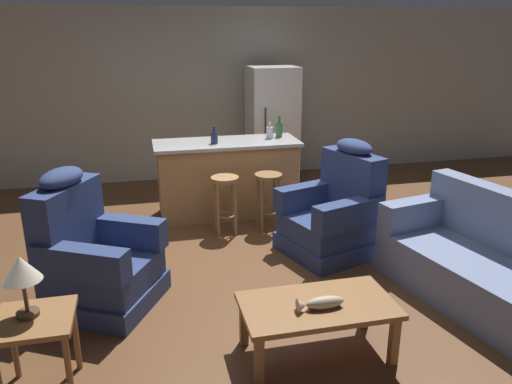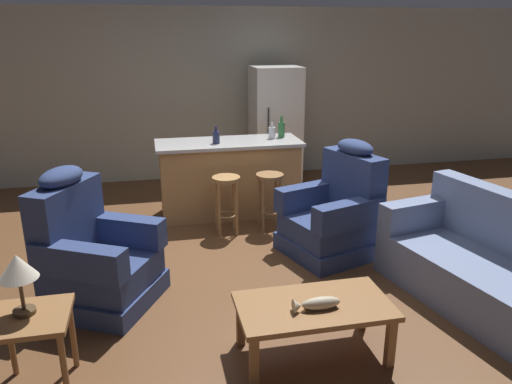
% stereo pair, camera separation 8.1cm
% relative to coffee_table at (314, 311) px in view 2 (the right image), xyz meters
% --- Properties ---
extents(ground_plane, '(12.00, 12.00, 0.00)m').
position_rel_coffee_table_xyz_m(ground_plane, '(-0.11, 1.70, -0.36)').
color(ground_plane, brown).
extents(back_wall, '(12.00, 0.05, 2.60)m').
position_rel_coffee_table_xyz_m(back_wall, '(-0.11, 4.82, 0.94)').
color(back_wall, '#B2B2A3').
rests_on(back_wall, ground_plane).
extents(coffee_table, '(1.10, 0.60, 0.42)m').
position_rel_coffee_table_xyz_m(coffee_table, '(0.00, 0.00, 0.00)').
color(coffee_table, olive).
rests_on(coffee_table, ground_plane).
extents(fish_figurine, '(0.34, 0.10, 0.10)m').
position_rel_coffee_table_xyz_m(fish_figurine, '(-0.01, -0.07, 0.10)').
color(fish_figurine, '#4C3823').
rests_on(fish_figurine, coffee_table).
extents(couch, '(1.21, 2.03, 0.94)m').
position_rel_coffee_table_xyz_m(couch, '(1.70, 0.33, -0.02)').
color(couch, '#707FA3').
rests_on(couch, ground_plane).
extents(recliner_near_lamp, '(1.14, 1.14, 1.20)m').
position_rel_coffee_table_xyz_m(recliner_near_lamp, '(-1.61, 1.13, 0.06)').
color(recliner_near_lamp, navy).
rests_on(recliner_near_lamp, ground_plane).
extents(recliner_near_island, '(1.06, 1.06, 1.20)m').
position_rel_coffee_table_xyz_m(recliner_near_island, '(0.79, 1.65, 0.06)').
color(recliner_near_island, navy).
rests_on(recliner_near_island, ground_plane).
extents(end_table, '(0.48, 0.48, 0.56)m').
position_rel_coffee_table_xyz_m(end_table, '(-1.88, 0.03, 0.10)').
color(end_table, olive).
rests_on(end_table, ground_plane).
extents(table_lamp, '(0.24, 0.24, 0.41)m').
position_rel_coffee_table_xyz_m(table_lamp, '(-1.92, 0.06, 0.50)').
color(table_lamp, '#4C3823').
rests_on(table_lamp, end_table).
extents(kitchen_island, '(1.80, 0.70, 0.95)m').
position_rel_coffee_table_xyz_m(kitchen_island, '(-0.11, 3.05, 0.11)').
color(kitchen_island, '#AD7F4C').
rests_on(kitchen_island, ground_plane).
extents(bar_stool_left, '(0.32, 0.32, 0.68)m').
position_rel_coffee_table_xyz_m(bar_stool_left, '(-0.24, 2.42, 0.11)').
color(bar_stool_left, '#A87A47').
rests_on(bar_stool_left, ground_plane).
extents(bar_stool_right, '(0.32, 0.32, 0.68)m').
position_rel_coffee_table_xyz_m(bar_stool_right, '(0.27, 2.42, 0.11)').
color(bar_stool_right, olive).
rests_on(bar_stool_right, ground_plane).
extents(refrigerator, '(0.70, 0.69, 1.76)m').
position_rel_coffee_table_xyz_m(refrigerator, '(0.80, 4.25, 0.52)').
color(refrigerator, white).
rests_on(refrigerator, ground_plane).
extents(bottle_tall_green, '(0.08, 0.08, 0.27)m').
position_rel_coffee_table_xyz_m(bottle_tall_green, '(0.60, 3.16, 0.69)').
color(bottle_tall_green, '#2D6B38').
rests_on(bottle_tall_green, kitchen_island).
extents(bottle_short_amber, '(0.09, 0.09, 0.21)m').
position_rel_coffee_table_xyz_m(bottle_short_amber, '(-0.27, 2.96, 0.67)').
color(bottle_short_amber, '#23284C').
rests_on(bottle_short_amber, kitchen_island).
extents(bottle_wine_dark, '(0.09, 0.09, 0.21)m').
position_rel_coffee_table_xyz_m(bottle_wine_dark, '(0.46, 3.09, 0.66)').
color(bottle_wine_dark, silver).
rests_on(bottle_wine_dark, kitchen_island).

